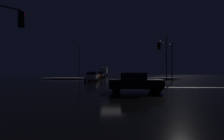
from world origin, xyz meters
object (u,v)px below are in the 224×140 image
(sedan_blue, at_px, (102,74))
(streetlamp_right_near, at_px, (166,53))
(sedan_gray, at_px, (99,75))
(box_truck, at_px, (104,71))
(sedan_orange, at_px, (95,75))
(sedan_silver, at_px, (92,76))
(traffic_signal_ne, at_px, (167,54))
(streetlamp_left_far, at_px, (79,58))
(sedan_black_crossing, at_px, (135,82))
(sedan_red, at_px, (102,74))

(sedan_blue, xyz_separation_m, streetlamp_right_near, (13.47, -14.86, 4.25))
(sedan_gray, height_order, box_truck, box_truck)
(sedan_blue, bearing_deg, sedan_orange, -92.29)
(sedan_silver, relative_size, sedan_orange, 1.00)
(sedan_orange, distance_m, traffic_signal_ne, 15.56)
(box_truck, bearing_deg, streetlamp_left_far, -116.24)
(sedan_black_crossing, bearing_deg, streetlamp_left_far, 108.97)
(box_truck, bearing_deg, sedan_orange, -90.38)
(sedan_silver, bearing_deg, streetlamp_left_far, 107.94)
(sedan_blue, bearing_deg, sedan_gray, -90.33)
(traffic_signal_ne, bearing_deg, sedan_gray, 128.06)
(sedan_silver, relative_size, streetlamp_right_near, 0.50)
(streetlamp_left_far, bearing_deg, box_truck, 63.76)
(sedan_silver, xyz_separation_m, streetlamp_left_far, (-6.29, 19.43, 4.65))
(sedan_black_crossing, xyz_separation_m, streetlamp_right_near, (8.19, 18.31, 4.25))
(sedan_blue, xyz_separation_m, streetlamp_left_far, (-6.51, 1.14, 4.65))
(sedan_gray, height_order, streetlamp_left_far, streetlamp_left_far)
(sedan_black_crossing, height_order, streetlamp_right_near, streetlamp_right_near)
(sedan_orange, height_order, streetlamp_left_far, streetlamp_left_far)
(box_truck, bearing_deg, sedan_silver, -89.83)
(sedan_gray, bearing_deg, sedan_black_crossing, -78.74)
(sedan_orange, distance_m, box_truck, 25.77)
(sedan_orange, height_order, sedan_black_crossing, same)
(box_truck, xyz_separation_m, streetlamp_left_far, (-6.20, -12.58, 3.75))
(sedan_gray, bearing_deg, sedan_orange, -94.55)
(sedan_black_crossing, xyz_separation_m, traffic_signal_ne, (6.28, 11.90, 3.47))
(sedan_gray, bearing_deg, sedan_silver, -90.88)
(sedan_gray, xyz_separation_m, streetlamp_left_far, (-6.47, 7.60, 4.65))
(box_truck, relative_size, streetlamp_left_far, 0.87)
(streetlamp_left_far, bearing_deg, traffic_signal_ne, -51.12)
(traffic_signal_ne, distance_m, streetlamp_right_near, 6.73)
(traffic_signal_ne, height_order, streetlamp_left_far, streetlamp_left_far)
(sedan_red, bearing_deg, sedan_blue, -85.20)
(sedan_silver, height_order, box_truck, box_truck)
(sedan_gray, xyz_separation_m, streetlamp_right_near, (13.51, -8.40, 4.25))
(sedan_black_crossing, distance_m, traffic_signal_ne, 13.89)
(box_truck, distance_m, streetlamp_left_far, 14.51)
(sedan_orange, height_order, sedan_gray, same)
(traffic_signal_ne, bearing_deg, sedan_silver, 165.82)
(sedan_red, distance_m, box_truck, 8.05)
(sedan_silver, xyz_separation_m, streetlamp_right_near, (13.69, 3.43, 4.25))
(sedan_red, bearing_deg, sedan_black_crossing, -81.57)
(sedan_red, xyz_separation_m, streetlamp_left_far, (-6.03, -4.58, 4.65))
(sedan_blue, distance_m, sedan_black_crossing, 33.59)
(streetlamp_left_far, bearing_deg, sedan_blue, -9.92)
(sedan_silver, bearing_deg, sedan_gray, 89.12)
(sedan_silver, distance_m, sedan_black_crossing, 15.86)
(sedan_blue, xyz_separation_m, sedan_black_crossing, (5.28, -33.17, 0.00))
(sedan_blue, bearing_deg, traffic_signal_ne, -61.48)
(sedan_black_crossing, bearing_deg, streetlamp_right_near, 65.91)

